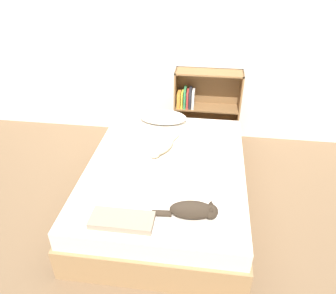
# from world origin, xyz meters

# --- Properties ---
(ground_plane) EXTENTS (8.00, 8.00, 0.00)m
(ground_plane) POSITION_xyz_m (0.00, 0.00, 0.00)
(ground_plane) COLOR brown
(wall_back) EXTENTS (8.00, 0.06, 2.50)m
(wall_back) POSITION_xyz_m (0.00, 1.46, 1.25)
(wall_back) COLOR silver
(wall_back) RESTS_ON ground_plane
(bed) EXTENTS (1.49, 1.97, 0.48)m
(bed) POSITION_xyz_m (0.00, 0.00, 0.24)
(bed) COLOR #99754C
(bed) RESTS_ON ground_plane
(pillow) EXTENTS (0.54, 0.29, 0.13)m
(pillow) POSITION_xyz_m (-0.15, 0.81, 0.55)
(pillow) COLOR white
(pillow) RESTS_ON bed
(cat_light) EXTENTS (0.29, 0.49, 0.14)m
(cat_light) POSITION_xyz_m (-0.07, 0.22, 0.54)
(cat_light) COLOR beige
(cat_light) RESTS_ON bed
(cat_dark) EXTENTS (0.50, 0.16, 0.15)m
(cat_dark) POSITION_xyz_m (0.30, -0.64, 0.55)
(cat_dark) COLOR #33281E
(cat_dark) RESTS_ON bed
(bookshelf) EXTENTS (0.81, 0.26, 0.94)m
(bookshelf) POSITION_xyz_m (0.30, 1.33, 0.49)
(bookshelf) COLOR brown
(bookshelf) RESTS_ON ground_plane
(blanket_fold) EXTENTS (0.48, 0.20, 0.05)m
(blanket_fold) POSITION_xyz_m (-0.22, -0.77, 0.51)
(blanket_fold) COLOR gray
(blanket_fold) RESTS_ON bed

